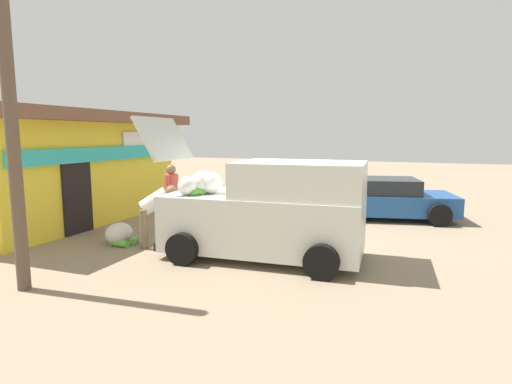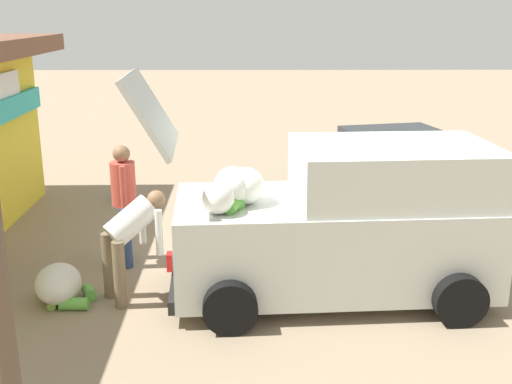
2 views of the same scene
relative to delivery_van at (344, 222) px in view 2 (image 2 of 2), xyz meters
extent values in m
plane|color=gray|center=(1.29, 0.35, -0.95)|extent=(60.00, 60.00, 0.00)
cube|color=white|center=(2.76, 5.12, 1.25)|extent=(1.50, 0.09, 0.60)
cube|color=silver|center=(0.00, 0.14, -0.24)|extent=(1.98, 3.93, 1.08)
cube|color=silver|center=(0.04, -0.59, 0.63)|extent=(1.81, 2.48, 0.66)
cube|color=black|center=(0.12, -1.73, 0.60)|extent=(1.48, 0.17, 0.50)
cube|color=silver|center=(-0.14, 2.29, 1.39)|extent=(1.59, 0.64, 0.89)
ellipsoid|color=silver|center=(-0.18, 1.20, 0.52)|extent=(0.52, 0.43, 0.43)
ellipsoid|color=silver|center=(-0.23, 1.35, 0.53)|extent=(0.55, 0.46, 0.46)
ellipsoid|color=silver|center=(-0.57, 1.51, 0.48)|extent=(0.44, 0.36, 0.36)
cylinder|color=#56A436|center=(-0.51, 1.34, 0.37)|extent=(0.30, 0.22, 0.14)
cylinder|color=#4F9B3C|center=(-0.36, 1.33, 0.36)|extent=(0.25, 0.25, 0.13)
cube|color=black|center=(-0.13, 2.09, -0.70)|extent=(1.65, 0.19, 0.16)
cube|color=red|center=(-0.80, 2.05, -0.19)|extent=(0.14, 0.07, 0.20)
cube|color=red|center=(0.55, 2.14, -0.19)|extent=(0.14, 0.07, 0.20)
cylinder|color=black|center=(-0.85, -1.22, -0.65)|extent=(0.26, 0.62, 0.61)
cylinder|color=black|center=(1.02, -1.10, -0.65)|extent=(0.26, 0.62, 0.61)
cylinder|color=black|center=(-1.02, 1.37, -0.65)|extent=(0.26, 0.62, 0.61)
cylinder|color=black|center=(0.85, 1.50, -0.65)|extent=(0.26, 0.62, 0.61)
cube|color=#1E4C8C|center=(4.98, -1.74, -0.50)|extent=(2.63, 4.21, 0.57)
cube|color=#1E2328|center=(4.98, -1.74, 0.00)|extent=(1.97, 2.18, 0.43)
cylinder|color=black|center=(4.31, -3.25, -0.65)|extent=(0.35, 0.64, 0.60)
cylinder|color=black|center=(6.23, -2.82, -0.65)|extent=(0.35, 0.64, 0.60)
cylinder|color=black|center=(3.73, -0.66, -0.65)|extent=(0.35, 0.64, 0.60)
cylinder|color=black|center=(5.65, -0.23, -0.65)|extent=(0.35, 0.64, 0.60)
cylinder|color=navy|center=(0.84, 2.87, -0.52)|extent=(0.15, 0.15, 0.86)
cylinder|color=navy|center=(1.18, 2.94, -0.52)|extent=(0.15, 0.15, 0.86)
cylinder|color=#CC4C3F|center=(1.01, 2.90, 0.22)|extent=(0.40, 0.40, 0.61)
sphere|color=#8C6647|center=(1.01, 2.90, 0.64)|extent=(0.23, 0.23, 0.23)
cylinder|color=#CC4C3F|center=(0.78, 2.86, 0.23)|extent=(0.09, 0.09, 0.58)
cylinder|color=#CC4C3F|center=(1.25, 2.95, 0.23)|extent=(0.09, 0.09, 0.58)
cylinder|color=#726047|center=(-0.10, 2.91, -0.53)|extent=(0.15, 0.15, 0.84)
cylinder|color=#726047|center=(-0.38, 2.72, -0.53)|extent=(0.15, 0.15, 0.84)
cylinder|color=silver|center=(-0.10, 2.60, 0.05)|extent=(0.67, 0.76, 0.60)
sphere|color=#8C6647|center=(0.10, 2.31, 0.27)|extent=(0.23, 0.23, 0.23)
cylinder|color=silver|center=(0.24, 2.53, -0.08)|extent=(0.09, 0.09, 0.57)
cylinder|color=silver|center=(-0.15, 2.26, -0.08)|extent=(0.09, 0.09, 0.57)
ellipsoid|color=silver|center=(-0.22, 3.51, -0.72)|extent=(0.82, 0.69, 0.47)
cylinder|color=#4FAB42|center=(-0.05, 3.67, -0.88)|extent=(0.29, 0.34, 0.14)
cylinder|color=#62B443|center=(-0.45, 3.27, -0.87)|extent=(0.16, 0.34, 0.15)
cylinder|color=#5DAF35|center=(0.02, 3.62, -0.90)|extent=(0.24, 0.24, 0.10)
cylinder|color=#62B546|center=(-0.13, 3.17, -0.88)|extent=(0.30, 0.24, 0.15)
cylinder|color=olive|center=(-0.36, 3.57, -0.90)|extent=(0.30, 0.18, 0.11)
cylinder|color=blue|center=(4.12, 3.61, -0.79)|extent=(0.30, 0.30, 0.32)
camera|label=1|loc=(-7.48, -2.65, 1.47)|focal=28.95mm
camera|label=2|loc=(-7.32, 1.13, 2.50)|focal=44.02mm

